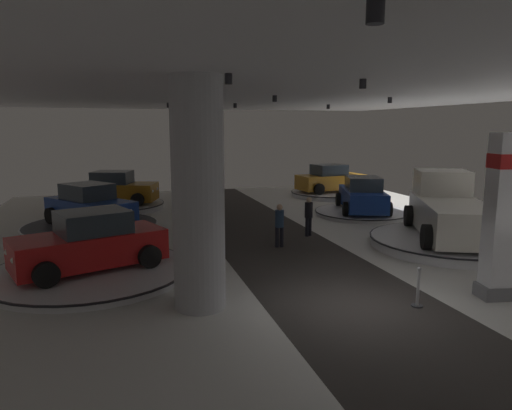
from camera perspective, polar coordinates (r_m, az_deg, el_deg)
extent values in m
cube|color=silver|center=(11.87, 12.19, -12.17)|extent=(24.00, 44.00, 0.05)
cube|color=#383330|center=(11.86, 12.20, -12.04)|extent=(4.40, 44.00, 0.01)
cube|color=silver|center=(11.10, 13.25, 15.64)|extent=(24.00, 44.00, 0.10)
cylinder|color=black|center=(4.39, 14.51, 22.21)|extent=(0.16, 0.16, 0.22)
cylinder|color=black|center=(9.91, -3.42, 15.28)|extent=(0.16, 0.16, 0.22)
cylinder|color=black|center=(15.67, -9.16, 13.10)|extent=(0.16, 0.16, 0.22)
cylinder|color=black|center=(22.17, -10.75, 12.00)|extent=(0.16, 0.16, 0.22)
cylinder|color=black|center=(11.30, 13.05, 14.36)|extent=(0.16, 0.16, 0.22)
cylinder|color=black|center=(16.73, 2.32, 12.98)|extent=(0.16, 0.16, 0.22)
cylinder|color=black|center=(22.17, -2.59, 12.16)|extent=(0.16, 0.16, 0.22)
cylinder|color=black|center=(18.35, 16.19, 12.32)|extent=(0.16, 0.16, 0.22)
cylinder|color=black|center=(23.77, 8.90, 11.89)|extent=(0.16, 0.16, 0.22)
cylinder|color=#ADADB2|center=(10.94, -7.15, 1.19)|extent=(1.24, 1.24, 5.50)
cube|color=slate|center=(13.66, 28.13, -9.31)|extent=(1.36, 0.85, 0.35)
cube|color=white|center=(13.17, 28.85, -0.59)|extent=(1.18, 0.74, 3.86)
cylinder|color=#333338|center=(20.74, -19.64, -2.61)|extent=(5.41, 5.41, 0.29)
cylinder|color=white|center=(20.72, -19.66, -2.30)|extent=(5.52, 5.52, 0.05)
cube|color=navy|center=(20.60, -19.76, -0.56)|extent=(3.90, 4.47, 0.90)
cube|color=#2D3842|center=(20.62, -20.10, 1.53)|extent=(2.37, 2.45, 0.70)
cylinder|color=black|center=(20.03, -15.12, -1.39)|extent=(0.57, 0.68, 0.68)
cylinder|color=black|center=(18.94, -19.98, -2.26)|extent=(0.57, 0.68, 0.68)
cylinder|color=black|center=(22.36, -19.49, -0.48)|extent=(0.57, 0.68, 0.68)
cylinder|color=black|center=(21.39, -24.01, -1.21)|extent=(0.57, 0.68, 0.68)
sphere|color=white|center=(19.17, -15.26, -0.72)|extent=(0.18, 0.18, 0.18)
sphere|color=white|center=(18.61, -17.71, -1.14)|extent=(0.18, 0.18, 0.18)
cylinder|color=silver|center=(29.58, 9.16, 1.38)|extent=(4.86, 4.86, 0.30)
cylinder|color=black|center=(29.56, 9.16, 1.61)|extent=(4.95, 4.95, 0.05)
cube|color=#B77519|center=(29.48, 9.20, 2.84)|extent=(4.39, 2.31, 0.90)
cube|color=#2D3842|center=(29.32, 8.99, 4.28)|extent=(2.08, 1.79, 0.70)
cylinder|color=black|center=(31.12, 10.42, 2.66)|extent=(0.70, 0.30, 0.68)
cylinder|color=black|center=(29.49, 12.57, 2.21)|extent=(0.70, 0.30, 0.68)
cylinder|color=black|center=(29.64, 5.81, 2.43)|extent=(0.70, 0.30, 0.68)
cylinder|color=black|center=(27.93, 7.80, 1.94)|extent=(0.70, 0.30, 0.68)
sphere|color=white|center=(31.02, 11.93, 3.30)|extent=(0.18, 0.18, 0.18)
sphere|color=white|center=(30.22, 13.01, 3.10)|extent=(0.18, 0.18, 0.18)
cylinder|color=silver|center=(23.54, 12.90, -0.96)|extent=(4.53, 4.53, 0.22)
cylinder|color=black|center=(23.52, 12.91, -0.77)|extent=(4.62, 4.62, 0.05)
cube|color=navy|center=(23.42, 12.97, 0.77)|extent=(3.09, 4.56, 0.90)
cube|color=#2D3842|center=(23.17, 13.10, 2.54)|extent=(2.10, 2.31, 0.70)
cylinder|color=black|center=(24.71, 10.12, 0.69)|extent=(0.43, 0.71, 0.68)
cylinder|color=black|center=(25.03, 14.66, 0.64)|extent=(0.43, 0.71, 0.68)
cylinder|color=black|center=(21.92, 10.98, -0.47)|extent=(0.43, 0.71, 0.68)
cylinder|color=black|center=(22.28, 16.08, -0.51)|extent=(0.43, 0.71, 0.68)
sphere|color=white|center=(25.34, 11.11, 1.75)|extent=(0.18, 0.18, 0.18)
sphere|color=white|center=(25.50, 13.32, 1.72)|extent=(0.18, 0.18, 0.18)
cylinder|color=#B7B7BC|center=(25.77, -16.81, -0.12)|extent=(4.88, 4.88, 0.32)
cylinder|color=black|center=(25.75, -16.83, 0.16)|extent=(4.98, 4.98, 0.05)
cube|color=#B77519|center=(25.66, -16.90, 1.57)|extent=(4.55, 3.00, 0.90)
cube|color=#2D3842|center=(25.62, -17.30, 3.23)|extent=(2.29, 2.07, 0.70)
cylinder|color=black|center=(26.23, -13.22, 1.31)|extent=(0.71, 0.42, 0.68)
cylinder|color=black|center=(24.33, -14.42, 0.62)|extent=(0.71, 0.42, 0.68)
cylinder|color=black|center=(27.11, -19.07, 1.30)|extent=(0.71, 0.42, 0.68)
cylinder|color=black|center=(25.27, -20.65, 0.63)|extent=(0.71, 0.42, 0.68)
sphere|color=white|center=(25.54, -12.18, 1.99)|extent=(0.18, 0.18, 0.18)
sphere|color=white|center=(24.59, -12.72, 1.68)|extent=(0.18, 0.18, 0.18)
cylinder|color=silver|center=(18.30, 22.73, -4.27)|extent=(5.56, 5.56, 0.36)
cylinder|color=black|center=(18.27, 22.76, -3.82)|extent=(5.68, 5.68, 0.05)
cube|color=silver|center=(18.12, 22.92, -1.42)|extent=(4.17, 5.69, 1.20)
cube|color=silver|center=(19.60, 21.98, 2.54)|extent=(2.45, 2.35, 1.00)
cube|color=#28333D|center=(19.11, 22.31, 2.35)|extent=(1.61, 0.82, 0.75)
cylinder|color=black|center=(19.73, 18.30, -1.26)|extent=(0.61, 0.88, 0.84)
cylinder|color=black|center=(20.24, 24.89, -1.41)|extent=(0.61, 0.88, 0.84)
cylinder|color=black|center=(16.15, 20.30, -3.72)|extent=(0.61, 0.88, 0.84)
cylinder|color=black|center=(16.77, 28.23, -3.80)|extent=(0.61, 0.88, 0.84)
cylinder|color=silver|center=(14.60, -19.68, -7.78)|extent=(5.70, 5.70, 0.23)
cylinder|color=black|center=(14.58, -19.70, -7.47)|extent=(5.82, 5.82, 0.05)
cube|color=red|center=(14.41, -19.84, -5.03)|extent=(4.56, 3.16, 0.90)
cube|color=#2D3842|center=(14.29, -19.44, -2.06)|extent=(2.33, 2.13, 0.70)
cylinder|color=black|center=(13.21, -24.46, -7.86)|extent=(0.71, 0.45, 0.68)
cylinder|color=black|center=(15.10, -26.11, -5.85)|extent=(0.71, 0.45, 0.68)
cylinder|color=black|center=(14.03, -12.96, -6.22)|extent=(0.71, 0.45, 0.68)
cylinder|color=black|center=(15.83, -15.91, -4.54)|extent=(0.71, 0.45, 0.68)
sphere|color=white|center=(13.48, -27.66, -6.07)|extent=(0.18, 0.18, 0.18)
sphere|color=white|center=(14.44, -28.31, -5.14)|extent=(0.18, 0.18, 0.18)
cylinder|color=black|center=(16.89, 3.18, -3.87)|extent=(0.14, 0.14, 0.80)
cylinder|color=black|center=(16.84, 2.61, -3.91)|extent=(0.14, 0.14, 0.80)
cylinder|color=#233851|center=(16.72, 2.91, -1.69)|extent=(0.32, 0.32, 0.62)
sphere|color=tan|center=(16.64, 2.92, -0.27)|extent=(0.22, 0.22, 0.22)
cylinder|color=black|center=(18.73, 6.66, -2.58)|extent=(0.14, 0.14, 0.80)
cylinder|color=black|center=(18.59, 6.31, -2.66)|extent=(0.14, 0.14, 0.80)
cylinder|color=black|center=(18.53, 6.53, -0.62)|extent=(0.32, 0.32, 0.62)
sphere|color=beige|center=(18.46, 6.55, 0.66)|extent=(0.22, 0.22, 0.22)
cylinder|color=#333338|center=(12.21, 19.24, -11.66)|extent=(0.28, 0.28, 0.04)
cylinder|color=#B2B2B7|center=(12.05, 19.37, -9.62)|extent=(0.07, 0.07, 0.96)
sphere|color=#B2B2B7|center=(11.91, 19.50, -7.43)|extent=(0.10, 0.10, 0.10)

